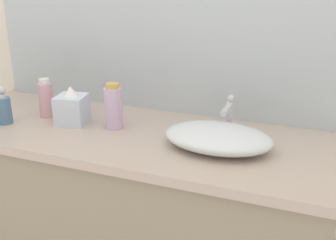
{
  "coord_description": "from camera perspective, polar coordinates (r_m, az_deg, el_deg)",
  "views": [
    {
      "loc": [
        0.61,
        -0.96,
        1.49
      ],
      "look_at": [
        0.08,
        0.38,
        0.95
      ],
      "focal_mm": 44.31,
      "sensor_mm": 36.0,
      "label": 1
    }
  ],
  "objects": [
    {
      "name": "faucet",
      "position": [
        1.61,
        8.32,
        1.08
      ],
      "size": [
        0.03,
        0.13,
        0.15
      ],
      "color": "silver",
      "rests_on": "vanity_counter"
    },
    {
      "name": "soap_dispenser",
      "position": [
        1.84,
        -21.64,
        1.53
      ],
      "size": [
        0.06,
        0.06,
        0.16
      ],
      "color": "slate",
      "rests_on": "vanity_counter"
    },
    {
      "name": "bathroom_wall_rear",
      "position": [
        1.81,
        1.72,
        14.42
      ],
      "size": [
        6.0,
        0.06,
        2.6
      ],
      "primitive_type": "cube",
      "color": "silver",
      "rests_on": "ground"
    },
    {
      "name": "sink_basin",
      "position": [
        1.49,
        6.89,
        -2.41
      ],
      "size": [
        0.39,
        0.27,
        0.08
      ],
      "primitive_type": "ellipsoid",
      "color": "silver",
      "rests_on": "vanity_counter"
    },
    {
      "name": "tissue_box",
      "position": [
        1.75,
        -13.08,
        1.64
      ],
      "size": [
        0.14,
        0.14,
        0.16
      ],
      "color": "silver",
      "rests_on": "vanity_counter"
    },
    {
      "name": "perfume_bottle",
      "position": [
        1.86,
        -16.43,
        2.81
      ],
      "size": [
        0.06,
        0.06,
        0.17
      ],
      "color": "#D59BA9",
      "rests_on": "vanity_counter"
    },
    {
      "name": "lotion_bottle",
      "position": [
        1.66,
        -7.52,
        1.8
      ],
      "size": [
        0.07,
        0.07,
        0.19
      ],
      "color": "#C9AAD2",
      "rests_on": "vanity_counter"
    },
    {
      "name": "vanity_counter",
      "position": [
        1.86,
        -5.48,
        -14.05
      ],
      "size": [
        1.64,
        0.59,
        0.87
      ],
      "color": "gray",
      "rests_on": "ground"
    }
  ]
}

